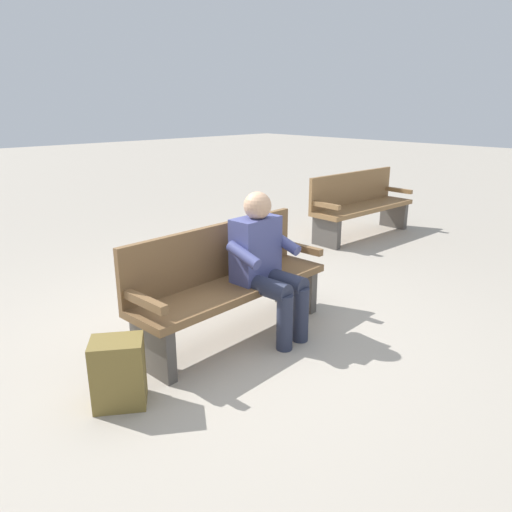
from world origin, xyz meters
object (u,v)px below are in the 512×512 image
object	(u,v)px
bench_near	(228,281)
bench_far	(360,204)
backpack	(119,372)
person_seated	(266,262)

from	to	relation	value
bench_near	bench_far	bearing A→B (deg)	-165.55
backpack	bench_far	size ratio (longest dim) A/B	0.25
bench_far	backpack	bearing A→B (deg)	18.33
bench_near	backpack	size ratio (longest dim) A/B	4.10
bench_near	bench_far	world-z (taller)	same
bench_near	person_seated	size ratio (longest dim) A/B	1.55
bench_near	person_seated	bearing A→B (deg)	131.11
person_seated	backpack	world-z (taller)	person_seated
bench_near	backpack	xyz separation A→B (m)	(1.14, 0.29, -0.24)
bench_near	person_seated	xyz separation A→B (m)	(-0.22, 0.22, 0.17)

